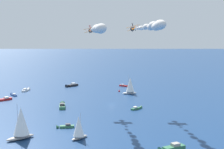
{
  "coord_description": "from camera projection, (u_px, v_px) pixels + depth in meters",
  "views": [
    {
      "loc": [
        -42.9,
        -153.39,
        35.19
      ],
      "look_at": [
        -0.12,
        -0.97,
        16.1
      ],
      "focal_mm": 48.42,
      "sensor_mm": 36.0,
      "label": 1
    }
  ],
  "objects": [
    {
      "name": "biplane_wingman",
      "position": [
        134.0,
        29.0,
        155.56
      ],
      "size": [
        7.51,
        6.92,
        3.74
      ],
      "color": "orange"
    },
    {
      "name": "motorboat_far_stbd",
      "position": [
        71.0,
        85.0,
        220.9
      ],
      "size": [
        10.42,
        8.65,
        3.15
      ],
      "color": "black",
      "rests_on": "ground_plane"
    },
    {
      "name": "motorboat_ahead",
      "position": [
        13.0,
        95.0,
        185.67
      ],
      "size": [
        4.42,
        7.51,
        2.13
      ],
      "color": "#23478C",
      "rests_on": "ground_plane"
    },
    {
      "name": "sailboat_offshore",
      "position": [
        130.0,
        85.0,
        190.66
      ],
      "size": [
        9.47,
        5.48,
        12.0
      ],
      "color": "white",
      "rests_on": "ground_plane"
    },
    {
      "name": "wingwalker_wingman",
      "position": [
        133.0,
        24.0,
        155.24
      ],
      "size": [
        0.92,
        0.26,
        1.78
      ],
      "color": "black"
    },
    {
      "name": "wingwalker_lead",
      "position": [
        90.0,
        26.0,
        156.01
      ],
      "size": [
        1.48,
        0.27,
        1.52
      ],
      "color": "red"
    },
    {
      "name": "motorboat_far_port",
      "position": [
        62.0,
        106.0,
        154.6
      ],
      "size": [
        4.21,
        11.36,
        3.22
      ],
      "color": "#33704C",
      "rests_on": "ground_plane"
    },
    {
      "name": "motorboat_outer_ring_a",
      "position": [
        124.0,
        86.0,
        220.98
      ],
      "size": [
        5.62,
        6.93,
        2.08
      ],
      "color": "#B21E1E",
      "rests_on": "ground_plane"
    },
    {
      "name": "marker_buoy",
      "position": [
        119.0,
        91.0,
        199.6
      ],
      "size": [
        1.1,
        1.1,
        2.1
      ],
      "color": "red",
      "rests_on": "ground_plane"
    },
    {
      "name": "motorboat_near_centre",
      "position": [
        64.0,
        126.0,
        119.09
      ],
      "size": [
        7.1,
        2.47,
        2.02
      ],
      "color": "#33704C",
      "rests_on": "ground_plane"
    },
    {
      "name": "ground_plane",
      "position": [
        112.0,
        104.0,
        162.34
      ],
      "size": [
        2000.0,
        2000.0,
        0.0
      ],
      "primitive_type": "plane",
      "color": "navy"
    },
    {
      "name": "sailboat_outer_ring_c",
      "position": [
        21.0,
        123.0,
        105.08
      ],
      "size": [
        10.26,
        7.28,
        12.9
      ],
      "color": "#9E9993",
      "rests_on": "ground_plane"
    },
    {
      "name": "biplane_lead",
      "position": [
        91.0,
        30.0,
        156.32
      ],
      "size": [
        7.51,
        6.92,
        3.74
      ],
      "color": "orange"
    },
    {
      "name": "sailboat_outer_ring_e",
      "position": [
        79.0,
        128.0,
        105.31
      ],
      "size": [
        7.06,
        5.63,
        9.16
      ],
      "color": "#9E9993",
      "rests_on": "ground_plane"
    },
    {
      "name": "smoke_trail_wingman",
      "position": [
        153.0,
        26.0,
        121.03
      ],
      "size": [
        7.87,
        42.34,
        4.87
      ],
      "color": "silver"
    },
    {
      "name": "motorboat_inshore",
      "position": [
        4.0,
        99.0,
        170.88
      ],
      "size": [
        8.61,
        6.65,
        2.55
      ],
      "color": "#B21E1E",
      "rests_on": "ground_plane"
    },
    {
      "name": "motorboat_mid_cluster",
      "position": [
        171.0,
        148.0,
        95.14
      ],
      "size": [
        9.55,
        4.16,
        2.69
      ],
      "color": "#33704C",
      "rests_on": "ground_plane"
    },
    {
      "name": "smoke_trail_lead",
      "position": [
        97.0,
        29.0,
        121.74
      ],
      "size": [
        8.48,
        41.96,
        4.78
      ],
      "color": "silver"
    },
    {
      "name": "motorboat_outer_ring_d",
      "position": [
        26.0,
        90.0,
        202.28
      ],
      "size": [
        5.93,
        9.25,
        2.64
      ],
      "color": "white",
      "rests_on": "ground_plane"
    },
    {
      "name": "motorboat_outer_ring_b",
      "position": [
        137.0,
        108.0,
        150.29
      ],
      "size": [
        6.88,
        4.7,
        1.98
      ],
      "color": "#33704C",
      "rests_on": "ground_plane"
    }
  ]
}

